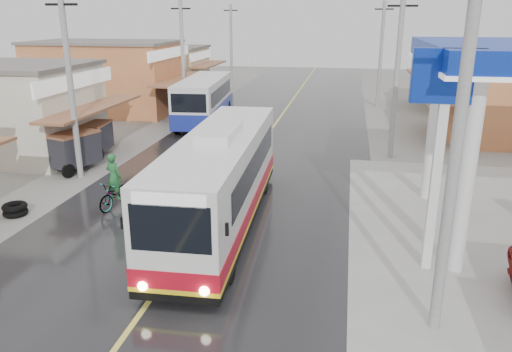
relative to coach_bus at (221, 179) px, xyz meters
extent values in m
plane|color=slate|center=(-0.62, -4.96, -1.67)|extent=(120.00, 120.00, 0.00)
cube|color=black|center=(-0.62, 10.04, -1.66)|extent=(12.00, 90.00, 0.02)
cube|color=#D8CC4C|center=(-0.62, 10.04, -1.65)|extent=(0.15, 90.00, 0.01)
cylinder|color=white|center=(7.38, 4.04, 1.08)|extent=(0.44, 0.44, 5.50)
cylinder|color=white|center=(7.38, -1.96, 1.08)|extent=(0.44, 0.44, 5.50)
cube|color=white|center=(6.58, -1.96, 1.33)|extent=(0.25, 0.25, 6.00)
cube|color=#0A2793|center=(6.58, -1.96, 3.83)|extent=(1.80, 0.30, 1.40)
cube|color=silver|center=(0.00, -0.07, 0.19)|extent=(2.66, 11.00, 2.69)
cube|color=black|center=(0.00, -0.07, -1.24)|extent=(2.68, 11.02, 0.27)
cube|color=#B80F21|center=(0.00, -0.07, -0.79)|extent=(2.70, 11.04, 0.50)
cube|color=yellow|center=(0.00, -0.07, -1.09)|extent=(2.71, 11.05, 0.13)
cube|color=black|center=(-0.01, 0.39, 0.49)|extent=(2.62, 8.73, 0.91)
cube|color=black|center=(0.19, -5.47, 0.58)|extent=(1.98, 0.19, 1.18)
cube|color=black|center=(-0.19, 5.34, 0.58)|extent=(1.98, 0.19, 1.00)
cube|color=white|center=(0.19, -5.47, 1.31)|extent=(1.78, 0.18, 0.32)
cube|color=silver|center=(0.00, -0.07, 1.67)|extent=(1.19, 2.77, 0.27)
cylinder|color=black|center=(-0.85, -3.92, -1.15)|extent=(0.35, 1.01, 1.00)
cylinder|color=black|center=(1.13, -3.85, -1.15)|extent=(0.35, 1.01, 1.00)
cylinder|color=black|center=(-1.11, 3.36, -1.15)|extent=(0.35, 1.01, 1.00)
cylinder|color=black|center=(0.87, 3.43, -1.15)|extent=(0.35, 1.01, 1.00)
sphere|color=#FFF2CC|center=(-0.58, -5.57, -0.97)|extent=(0.26, 0.26, 0.25)
sphere|color=#FFF2CC|center=(0.97, -5.52, -0.97)|extent=(0.26, 0.26, 0.25)
cube|color=black|center=(-1.10, -5.27, 0.53)|extent=(0.08, 0.08, 0.32)
cube|color=black|center=(1.47, -5.18, 0.53)|extent=(0.08, 0.08, 0.32)
cube|color=silver|center=(-5.38, 16.42, 0.09)|extent=(3.15, 9.13, 2.49)
cube|color=#1B2B98|center=(-5.38, 16.42, -0.75)|extent=(3.19, 9.17, 1.00)
cube|color=black|center=(-5.38, 16.42, 0.44)|extent=(3.06, 7.65, 0.90)
cube|color=black|center=(-5.00, 12.00, 0.44)|extent=(2.09, 0.30, 1.09)
cylinder|color=black|center=(-6.18, 13.15, -1.15)|extent=(0.38, 1.02, 1.00)
cylinder|color=black|center=(-4.04, 13.34, -1.15)|extent=(0.38, 1.02, 1.00)
cylinder|color=black|center=(-6.72, 19.50, -1.15)|extent=(0.38, 1.02, 1.00)
cylinder|color=black|center=(-4.58, 19.68, -1.15)|extent=(0.38, 1.02, 1.00)
imported|color=black|center=(-4.29, 0.91, -1.14)|extent=(1.20, 2.13, 1.06)
imported|color=#216430|center=(-4.29, 0.67, -0.38)|extent=(0.73, 0.57, 1.76)
cube|color=#26262D|center=(-8.71, 7.55, -0.71)|extent=(1.53, 2.15, 1.31)
cube|color=brown|center=(-8.71, 7.55, 0.00)|extent=(1.59, 2.21, 0.10)
cylinder|color=black|center=(-9.33, 6.77, -1.37)|extent=(0.25, 0.62, 0.61)
cylinder|color=black|center=(-9.49, 8.17, -1.37)|extent=(0.25, 0.62, 0.61)
cylinder|color=black|center=(-8.00, 6.72, -1.37)|extent=(0.19, 0.62, 0.61)
cube|color=#26262D|center=(-8.37, 4.94, -0.65)|extent=(2.01, 2.48, 1.39)
cube|color=brown|center=(-8.37, 4.94, 0.10)|extent=(2.08, 2.55, 0.11)
cylinder|color=black|center=(-9.32, 4.47, -1.35)|extent=(0.39, 0.67, 0.64)
cylinder|color=black|center=(-8.83, 5.89, -1.35)|extent=(0.39, 0.67, 0.64)
cylinder|color=black|center=(-8.07, 3.82, -1.35)|extent=(0.33, 0.65, 0.64)
torus|color=black|center=(-7.65, -0.57, -1.56)|extent=(0.89, 0.89, 0.23)
torus|color=black|center=(-7.65, -0.57, -1.33)|extent=(0.89, 0.89, 0.23)
camera|label=1|loc=(4.11, -15.62, 5.33)|focal=35.00mm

